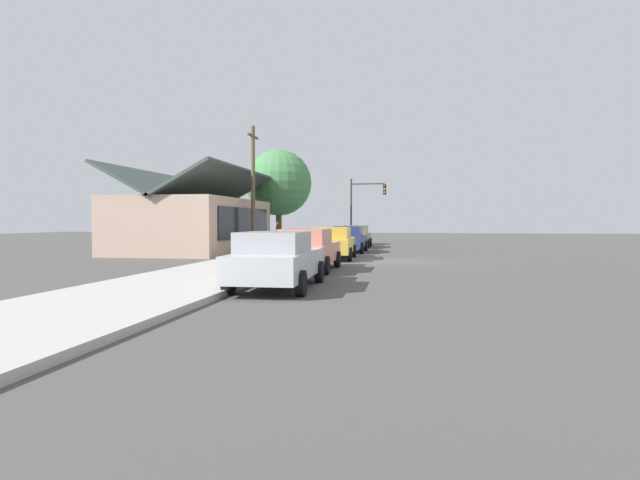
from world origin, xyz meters
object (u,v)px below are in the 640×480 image
(car_navy, at_px, (349,239))
(car_silver, at_px, (277,259))
(car_olive, at_px, (357,236))
(car_mustard, at_px, (333,243))
(traffic_light_main, at_px, (365,201))
(fire_hydrant_red, at_px, (324,244))
(utility_pole_wooden, at_px, (253,187))
(car_coral, at_px, (307,249))
(shade_tree, at_px, (279,183))

(car_navy, bearing_deg, car_silver, 179.85)
(car_navy, relative_size, car_olive, 1.01)
(car_mustard, relative_size, traffic_light_main, 0.94)
(fire_hydrant_red, bearing_deg, car_silver, -174.83)
(car_navy, relative_size, utility_pole_wooden, 0.61)
(car_olive, bearing_deg, car_silver, 179.35)
(car_coral, height_order, shade_tree, shade_tree)
(car_silver, xyz_separation_m, fire_hydrant_red, (17.38, 1.57, -0.32))
(traffic_light_main, bearing_deg, utility_pole_wooden, 152.50)
(car_mustard, xyz_separation_m, utility_pole_wooden, (4.25, 5.45, 3.11))
(car_olive, bearing_deg, fire_hydrant_red, 165.02)
(car_coral, bearing_deg, car_olive, -0.46)
(shade_tree, relative_size, utility_pole_wooden, 0.96)
(shade_tree, xyz_separation_m, fire_hydrant_red, (-6.42, -4.55, -4.25))
(car_coral, distance_m, car_navy, 11.80)
(traffic_light_main, bearing_deg, car_olive, 175.70)
(traffic_light_main, xyz_separation_m, utility_pole_wooden, (-10.87, 5.66, 0.44))
(shade_tree, bearing_deg, utility_pole_wooden, -176.13)
(car_coral, bearing_deg, traffic_light_main, -1.16)
(car_olive, bearing_deg, car_navy, -179.54)
(car_silver, bearing_deg, car_olive, -0.72)
(car_silver, bearing_deg, fire_hydrant_red, 4.02)
(traffic_light_main, distance_m, utility_pole_wooden, 12.26)
(car_mustard, relative_size, fire_hydrant_red, 6.89)
(car_olive, distance_m, fire_hydrant_red, 5.83)
(car_silver, xyz_separation_m, car_navy, (17.06, 0.01, -0.00))
(car_coral, distance_m, car_olive, 17.77)
(car_silver, distance_m, car_navy, 17.06)
(utility_pole_wooden, relative_size, fire_hydrant_red, 10.56)
(car_mustard, xyz_separation_m, traffic_light_main, (15.12, -0.21, 2.67))
(shade_tree, height_order, utility_pole_wooden, utility_pole_wooden)
(car_olive, height_order, utility_pole_wooden, utility_pole_wooden)
(car_navy, height_order, shade_tree, shade_tree)
(car_navy, distance_m, car_olive, 5.98)
(car_olive, height_order, fire_hydrant_red, car_olive)
(car_silver, distance_m, car_coral, 5.27)
(car_navy, bearing_deg, shade_tree, 41.97)
(car_coral, relative_size, car_olive, 1.06)
(car_coral, distance_m, traffic_light_main, 21.42)
(car_navy, height_order, fire_hydrant_red, car_navy)
(shade_tree, relative_size, traffic_light_main, 1.39)
(utility_pole_wooden, distance_m, fire_hydrant_red, 5.55)
(utility_pole_wooden, height_order, fire_hydrant_red, utility_pole_wooden)
(car_mustard, height_order, fire_hydrant_red, car_mustard)
(car_mustard, bearing_deg, car_silver, 178.10)
(shade_tree, bearing_deg, car_coral, -162.28)
(car_mustard, bearing_deg, fire_hydrant_red, 11.09)
(traffic_light_main, height_order, fire_hydrant_red, traffic_light_main)
(traffic_light_main, bearing_deg, car_navy, 179.39)
(shade_tree, xyz_separation_m, utility_pole_wooden, (-8.17, -0.55, -0.82))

